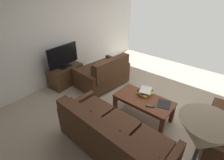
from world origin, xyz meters
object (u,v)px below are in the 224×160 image
at_px(coffee_table, 143,102).
at_px(tv_stand, 66,75).
at_px(loose_magazine, 164,104).
at_px(loveseat_near, 103,74).
at_px(flat_tv, 63,56).
at_px(floor_lamp, 199,145).
at_px(book_stack, 145,92).
at_px(sofa_main, 111,137).
at_px(tv_remote, 150,106).

xyz_separation_m(coffee_table, tv_stand, (2.29, 0.17, -0.13)).
bearing_deg(loose_magazine, tv_stand, 169.69).
bearing_deg(coffee_table, loose_magazine, -166.61).
bearing_deg(loveseat_near, flat_tv, 34.66).
relative_size(loveseat_near, loose_magazine, 4.90).
distance_m(floor_lamp, book_stack, 2.23).
relative_size(sofa_main, floor_lamp, 1.17).
height_order(tv_stand, tv_remote, tv_stand).
bearing_deg(sofa_main, loose_magazine, -105.94).
xyz_separation_m(floor_lamp, tv_stand, (3.47, -1.27, -1.17)).
bearing_deg(book_stack, floor_lamp, 128.10).
relative_size(sofa_main, tv_remote, 12.03).
bearing_deg(loose_magazine, coffee_table, 177.54).
relative_size(tv_stand, loose_magazine, 3.35).
distance_m(tv_stand, loose_magazine, 2.69).
xyz_separation_m(coffee_table, flat_tv, (2.29, 0.17, 0.43)).
bearing_deg(flat_tv, sofa_main, 159.13).
bearing_deg(loveseat_near, coffee_table, 163.99).
bearing_deg(loveseat_near, sofa_main, 135.42).
relative_size(coffee_table, book_stack, 3.34).
height_order(flat_tv, book_stack, flat_tv).
height_order(loveseat_near, coffee_table, loveseat_near).
xyz_separation_m(floor_lamp, book_stack, (1.25, -1.60, -0.92)).
bearing_deg(sofa_main, floor_lamp, 161.55).
relative_size(sofa_main, book_stack, 5.70).
bearing_deg(loose_magazine, loveseat_near, 154.03).
distance_m(sofa_main, coffee_table, 1.06).
xyz_separation_m(sofa_main, book_stack, (0.12, -1.22, 0.15)).
height_order(tv_stand, loose_magazine, tv_stand).
distance_m(sofa_main, flat_tv, 2.55).
bearing_deg(book_stack, tv_stand, 8.39).
distance_m(loveseat_near, tv_stand, 1.03).
relative_size(sofa_main, loose_magazine, 6.97).
bearing_deg(loose_magazine, tv_remote, -142.16).
distance_m(floor_lamp, loose_magazine, 1.98).
bearing_deg(coffee_table, tv_remote, 146.68).
bearing_deg(sofa_main, book_stack, -84.39).
xyz_separation_m(tv_stand, tv_remote, (-2.50, -0.03, 0.21)).
relative_size(coffee_table, floor_lamp, 0.68).
relative_size(coffee_table, flat_tv, 1.26).
distance_m(tv_stand, book_stack, 2.26).
relative_size(coffee_table, tv_stand, 1.22).
distance_m(sofa_main, floor_lamp, 1.60).
distance_m(loveseat_near, floor_lamp, 3.39).
bearing_deg(tv_stand, loveseat_near, -145.27).
xyz_separation_m(floor_lamp, flat_tv, (3.47, -1.27, -0.62)).
xyz_separation_m(sofa_main, coffee_table, (0.05, -1.06, 0.03)).
xyz_separation_m(sofa_main, floor_lamp, (-1.13, 0.38, 1.07)).
bearing_deg(tv_stand, book_stack, -171.61).
relative_size(loveseat_near, floor_lamp, 0.82).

